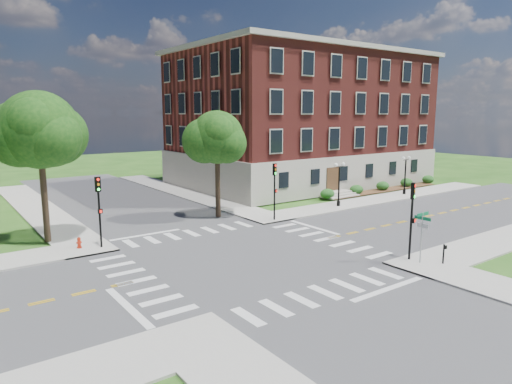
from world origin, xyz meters
TOP-DOWN VIEW (x-y plane):
  - ground at (0.00, 0.00)m, footprint 160.00×160.00m
  - road_ew at (0.00, 0.00)m, footprint 90.00×12.00m
  - road_ns at (0.00, 0.00)m, footprint 12.00×90.00m
  - sidewalk_ne at (15.38, 15.38)m, footprint 34.00×34.00m
  - crosswalk_east at (7.20, 0.00)m, footprint 2.20×10.20m
  - stop_bar_east at (8.80, 3.00)m, footprint 0.40×5.50m
  - main_building at (24.00, 21.99)m, footprint 30.60×22.40m
  - shrub_row at (27.00, 10.80)m, footprint 18.00×2.00m
  - tree_c at (-9.45, 10.80)m, footprint 5.29×5.29m
  - tree_d at (4.37, 10.45)m, footprint 4.53×4.53m
  - traffic_signal_se at (7.78, -6.64)m, footprint 0.38×0.46m
  - traffic_signal_ne at (7.62, 6.63)m, footprint 0.37×0.44m
  - traffic_signal_nw at (-6.82, 7.19)m, footprint 0.37×0.44m
  - twin_lamp_west at (16.28, 7.54)m, footprint 1.36×0.36m
  - twin_lamp_east at (27.01, 7.82)m, footprint 1.36×0.36m
  - street_sign_pole at (7.79, -7.40)m, footprint 1.10×1.10m
  - push_button_post at (8.73, -8.35)m, footprint 0.14×0.21m
  - fire_hydrant at (-8.10, 7.85)m, footprint 0.35×0.35m

SIDE VIEW (x-z plane):
  - ground at x=0.00m, z-range 0.00..0.00m
  - crosswalk_east at x=7.20m, z-range -0.01..0.01m
  - stop_bar_east at x=8.80m, z-range 0.00..0.00m
  - shrub_row at x=27.00m, z-range -0.65..0.65m
  - road_ew at x=0.00m, z-range 0.00..0.01m
  - road_ns at x=0.00m, z-range 0.00..0.01m
  - sidewalk_ne at x=15.38m, z-range 0.00..0.12m
  - fire_hydrant at x=-8.10m, z-range 0.09..0.84m
  - push_button_post at x=8.73m, z-range 0.20..1.40m
  - street_sign_pole at x=7.79m, z-range 0.76..3.86m
  - twin_lamp_west at x=16.28m, z-range 0.41..4.64m
  - twin_lamp_east at x=27.01m, z-range 0.41..4.64m
  - traffic_signal_se at x=7.78m, z-range 0.79..5.59m
  - traffic_signal_ne at x=7.62m, z-range 0.79..5.59m
  - traffic_signal_nw at x=-6.82m, z-range 0.79..5.59m
  - tree_d at x=4.37m, z-range 2.39..11.56m
  - tree_c at x=-9.45m, z-range 2.67..13.13m
  - main_building at x=24.00m, z-range 0.09..16.59m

